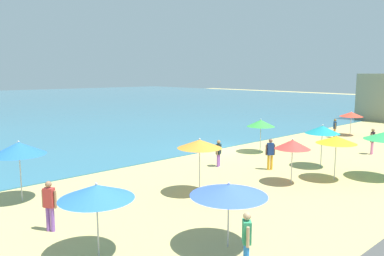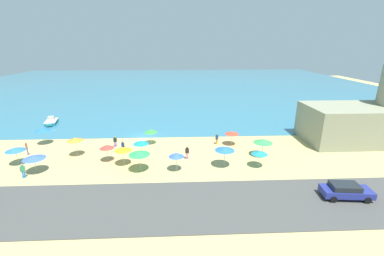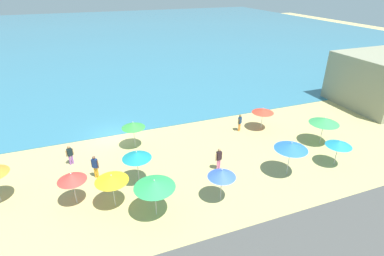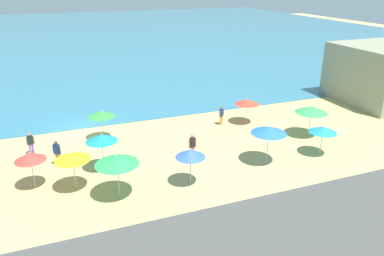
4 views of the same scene
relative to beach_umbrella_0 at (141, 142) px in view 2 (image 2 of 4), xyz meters
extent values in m
plane|color=tan|center=(-0.84, 7.63, -2.23)|extent=(160.00, 160.00, 0.00)
cube|color=teal|center=(-0.84, 62.63, -2.20)|extent=(150.00, 110.00, 0.05)
cube|color=#484845|center=(-0.84, -10.37, -2.20)|extent=(80.00, 8.00, 0.06)
cylinder|color=#B2B2B7|center=(0.00, 0.00, -1.20)|extent=(0.05, 0.05, 2.05)
cone|color=teal|center=(0.00, 0.00, 0.00)|extent=(1.97, 1.97, 0.45)
sphere|color=silver|center=(0.00, 0.00, 0.26)|extent=(0.08, 0.08, 0.08)
cylinder|color=#B2B2B7|center=(-4.12, -0.69, -1.32)|extent=(0.05, 0.05, 1.81)
cone|color=#E93D35|center=(-4.12, -0.69, -0.24)|extent=(1.75, 1.75, 0.46)
sphere|color=silver|center=(-4.12, -0.69, 0.02)|extent=(0.08, 0.08, 0.08)
cylinder|color=#B2B2B7|center=(-14.95, 5.62, -1.18)|extent=(0.05, 0.05, 2.09)
cone|color=blue|center=(-14.95, 5.62, 0.08)|extent=(2.21, 2.21, 0.54)
sphere|color=silver|center=(-14.95, 5.62, 0.38)|extent=(0.08, 0.08, 0.08)
cylinder|color=#B2B2B7|center=(-14.89, -1.04, -1.30)|extent=(0.05, 0.05, 1.84)
cone|color=blue|center=(-14.89, -1.04, -0.22)|extent=(2.23, 2.23, 0.43)
sphere|color=silver|center=(-14.89, -1.04, 0.02)|extent=(0.08, 0.08, 0.08)
cylinder|color=#B2B2B7|center=(10.20, -2.81, -1.15)|extent=(0.05, 0.05, 2.16)
cone|color=blue|center=(10.20, -2.81, 0.11)|extent=(2.32, 2.32, 0.46)
sphere|color=silver|center=(10.20, -2.81, 0.37)|extent=(0.08, 0.08, 0.08)
cylinder|color=#B2B2B7|center=(4.50, -3.62, -1.30)|extent=(0.05, 0.05, 1.84)
cone|color=blue|center=(4.50, -3.62, -0.19)|extent=(1.76, 1.76, 0.48)
sphere|color=silver|center=(4.50, -3.62, 0.08)|extent=(0.08, 0.08, 0.08)
cylinder|color=#B2B2B7|center=(-8.63, 1.19, -1.13)|extent=(0.05, 0.05, 2.19)
cone|color=orange|center=(-8.63, 1.19, 0.10)|extent=(2.01, 2.01, 0.38)
sphere|color=silver|center=(-8.63, 1.19, 0.32)|extent=(0.08, 0.08, 0.08)
cylinder|color=#B2B2B7|center=(-11.57, -3.25, -1.35)|extent=(0.05, 0.05, 1.74)
cone|color=blue|center=(-11.57, -3.25, -0.35)|extent=(2.43, 2.43, 0.36)
sphere|color=silver|center=(-11.57, -3.25, -0.14)|extent=(0.08, 0.08, 0.08)
cylinder|color=#B2B2B7|center=(0.31, -3.50, -1.17)|extent=(0.05, 0.05, 2.11)
cone|color=green|center=(0.31, -3.50, 0.06)|extent=(2.42, 2.42, 0.45)
sphere|color=silver|center=(0.31, -3.50, 0.32)|extent=(0.08, 0.08, 0.08)
cylinder|color=#B2B2B7|center=(-1.88, -1.81, -1.25)|extent=(0.05, 0.05, 1.96)
cone|color=yellow|center=(-1.88, -1.81, -0.13)|extent=(2.02, 2.02, 0.37)
sphere|color=silver|center=(-1.88, -1.81, 0.09)|extent=(0.08, 0.08, 0.08)
cylinder|color=#B2B2B7|center=(15.66, -0.06, -1.26)|extent=(0.05, 0.05, 1.94)
cone|color=green|center=(15.66, -0.06, -0.08)|extent=(2.44, 2.44, 0.51)
sphere|color=silver|center=(15.66, -0.06, 0.20)|extent=(0.08, 0.08, 0.08)
cylinder|color=#B2B2B7|center=(14.31, -3.09, -1.37)|extent=(0.05, 0.05, 1.71)
cone|color=teal|center=(14.31, -3.09, -0.36)|extent=(1.89, 1.89, 0.41)
sphere|color=silver|center=(14.31, -3.09, -0.12)|extent=(0.08, 0.08, 0.08)
cylinder|color=#B2B2B7|center=(12.42, 4.07, -1.36)|extent=(0.05, 0.05, 1.73)
cone|color=#F13F2A|center=(12.42, 4.07, -0.35)|extent=(1.99, 1.99, 0.40)
sphere|color=silver|center=(12.42, 4.07, -0.12)|extent=(0.08, 0.08, 0.08)
cylinder|color=#B2B2B7|center=(0.70, 4.95, -1.29)|extent=(0.05, 0.05, 1.87)
cone|color=green|center=(0.70, 4.95, -0.18)|extent=(1.92, 1.92, 0.46)
sphere|color=silver|center=(0.70, 4.95, 0.08)|extent=(0.08, 0.08, 0.08)
cylinder|color=pink|center=(5.74, -0.53, -1.80)|extent=(0.14, 0.14, 0.86)
cylinder|color=pink|center=(5.92, -0.50, -1.80)|extent=(0.14, 0.14, 0.86)
cube|color=#2A1C22|center=(5.83, -0.51, -1.03)|extent=(0.39, 0.27, 0.68)
sphere|color=#987050|center=(5.83, -0.51, -0.56)|extent=(0.22, 0.22, 0.22)
cylinder|color=#987050|center=(5.59, -0.55, -1.08)|extent=(0.09, 0.09, 0.61)
cylinder|color=#987050|center=(6.06, -0.48, -1.08)|extent=(0.09, 0.09, 0.61)
cylinder|color=#8B53B8|center=(-15.20, 1.63, -1.79)|extent=(0.14, 0.14, 0.87)
cylinder|color=#8B53B8|center=(-15.30, 1.78, -1.79)|extent=(0.14, 0.14, 0.87)
cube|color=#C03735|center=(-15.25, 1.70, -1.01)|extent=(0.38, 0.42, 0.69)
sphere|color=#986D4F|center=(-15.25, 1.70, -0.54)|extent=(0.22, 0.22, 0.22)
cylinder|color=#986D4F|center=(-15.12, 1.50, -1.06)|extent=(0.09, 0.09, 0.62)
cylinder|color=#986D4F|center=(-15.39, 1.90, -1.06)|extent=(0.09, 0.09, 0.62)
cylinder|color=#9654BA|center=(-4.24, 4.16, -1.85)|extent=(0.14, 0.14, 0.75)
cylinder|color=#9654BA|center=(-4.41, 4.10, -1.85)|extent=(0.14, 0.14, 0.75)
cube|color=black|center=(-4.33, 4.13, -1.17)|extent=(0.42, 0.34, 0.60)
sphere|color=#9D754C|center=(-4.33, 4.13, -0.75)|extent=(0.22, 0.22, 0.22)
cylinder|color=#9D754C|center=(-4.10, 4.22, -1.22)|extent=(0.09, 0.09, 0.54)
cylinder|color=#9D754C|center=(-4.55, 4.04, -1.22)|extent=(0.09, 0.09, 0.54)
cylinder|color=orange|center=(10.24, 4.41, -1.84)|extent=(0.14, 0.14, 0.77)
cylinder|color=orange|center=(10.39, 4.52, -1.84)|extent=(0.14, 0.14, 0.77)
cube|color=navy|center=(10.32, 4.46, -1.16)|extent=(0.42, 0.39, 0.61)
sphere|color=brown|center=(10.32, 4.46, -0.72)|extent=(0.22, 0.22, 0.22)
cylinder|color=brown|center=(10.12, 4.33, -1.21)|extent=(0.09, 0.09, 0.55)
cylinder|color=brown|center=(10.51, 4.60, -1.21)|extent=(0.09, 0.09, 0.55)
cylinder|color=blue|center=(-12.30, -4.61, -1.82)|extent=(0.14, 0.14, 0.81)
cylinder|color=blue|center=(-12.18, -4.48, -1.82)|extent=(0.14, 0.14, 0.81)
cube|color=#2E9765|center=(-12.24, -4.54, -1.10)|extent=(0.41, 0.41, 0.64)
sphere|color=tan|center=(-12.24, -4.54, -0.65)|extent=(0.22, 0.22, 0.22)
cylinder|color=tan|center=(-12.40, -4.72, -1.15)|extent=(0.09, 0.09, 0.58)
cylinder|color=tan|center=(-12.08, -4.37, -1.15)|extent=(0.09, 0.09, 0.58)
cylinder|color=gold|center=(-2.61, 1.60, -1.79)|extent=(0.14, 0.14, 0.86)
cylinder|color=gold|center=(-2.76, 1.70, -1.79)|extent=(0.14, 0.14, 0.86)
cube|color=navy|center=(-2.69, 1.65, -1.02)|extent=(0.42, 0.38, 0.68)
sphere|color=brown|center=(-2.69, 1.65, -0.55)|extent=(0.22, 0.22, 0.22)
cylinder|color=brown|center=(-2.49, 1.51, -1.07)|extent=(0.09, 0.09, 0.61)
cylinder|color=brown|center=(-2.88, 1.78, -1.07)|extent=(0.09, 0.09, 0.61)
cube|color=navy|center=(20.69, -9.96, -1.53)|extent=(4.68, 2.24, 0.64)
cube|color=#1E2328|center=(20.46, -9.94, -0.96)|extent=(2.67, 1.83, 0.50)
cylinder|color=black|center=(22.30, -9.25, -1.85)|extent=(0.66, 0.28, 0.64)
cylinder|color=black|center=(22.13, -10.96, -1.85)|extent=(0.66, 0.28, 0.64)
cylinder|color=black|center=(19.24, -8.96, -1.85)|extent=(0.66, 0.28, 0.64)
cylinder|color=black|center=(19.07, -10.66, -1.85)|extent=(0.66, 0.28, 0.64)
cube|color=teal|center=(-18.70, 15.75, -1.89)|extent=(2.61, 3.90, 0.56)
cube|color=teal|center=(-18.20, 13.83, -1.84)|extent=(1.07, 0.67, 0.34)
cube|color=silver|center=(-18.70, 15.75, -1.57)|extent=(2.68, 3.92, 0.08)
cube|color=#B2AD9E|center=(-18.79, 16.10, -1.22)|extent=(1.18, 0.85, 0.79)
cube|color=gray|center=(32.61, 4.82, 0.48)|extent=(17.68, 8.22, 5.42)
camera|label=1|loc=(-19.90, -10.77, 3.22)|focal=35.00mm
camera|label=2|loc=(5.06, -30.50, 11.81)|focal=24.00mm
camera|label=3|loc=(-2.57, -17.05, 10.55)|focal=28.00mm
camera|label=4|loc=(-2.35, -21.74, 9.24)|focal=35.00mm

